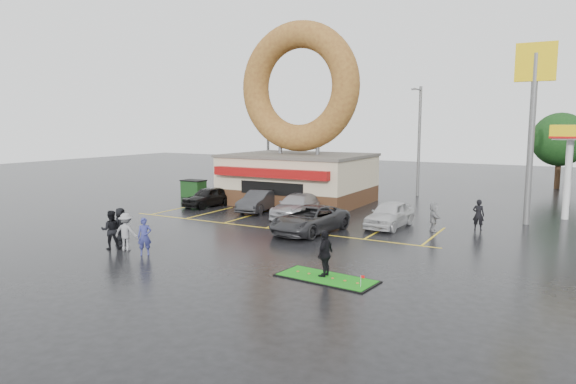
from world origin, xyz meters
The scene contains 20 objects.
ground centered at (0.00, 0.00, 0.00)m, with size 120.00×120.00×0.00m, color black.
donut_shop centered at (-3.00, 12.97, 4.46)m, with size 10.20×8.70×13.50m.
shell_sign centered at (13.00, 12.00, 7.38)m, with size 2.20×0.36×10.60m.
streetlight_left centered at (-10.00, 19.92, 4.78)m, with size 0.40×2.21×9.00m.
streetlight_mid centered at (4.00, 20.92, 4.78)m, with size 0.40×2.21×9.00m.
tree_far_d centered at (14.00, 32.00, 4.53)m, with size 4.90×4.90×7.00m.
car_black centered at (-7.78, 8.00, 0.71)m, with size 1.68×4.17×1.42m, color black.
car_dgrey centered at (-3.39, 8.00, 0.72)m, with size 1.53×4.39×1.45m, color #28282B.
car_silver centered at (-0.11, 7.40, 0.74)m, with size 2.06×5.07×1.47m, color #9C9CA0.
car_grey centered at (2.79, 3.50, 0.74)m, with size 2.46×5.33×1.48m, color #2D2D30.
car_white centered at (6.15, 7.12, 0.75)m, with size 1.78×4.43×1.51m, color silver.
person_blue centered at (-1.60, -4.53, 0.86)m, with size 0.63×0.41×1.73m, color navy.
person_blackjkt centered at (-3.81, -4.50, 0.94)m, with size 0.91×0.71×1.88m, color black.
person_hoodie centered at (-2.97, -4.35, 0.90)m, with size 1.16×0.67×1.79m, color gray.
person_bystander centered at (-4.58, -3.19, 0.88)m, with size 0.86×0.56×1.76m, color black.
person_cameraman centered at (7.08, -3.65, 0.93)m, with size 1.09×0.46×1.87m, color black.
person_walker_near centered at (8.64, 7.23, 0.81)m, with size 1.50×0.48×1.62m, color gray.
person_walker_far centered at (10.77, 8.79, 0.88)m, with size 0.64×0.42×1.75m, color black.
dumpster centered at (-12.00, 11.47, 0.65)m, with size 1.80×1.20×1.30m, color #1A4219.
putting_green centered at (7.23, -3.81, 0.03)m, with size 4.09×2.09×0.50m.
Camera 1 is at (15.33, -21.32, 5.96)m, focal length 32.00 mm.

